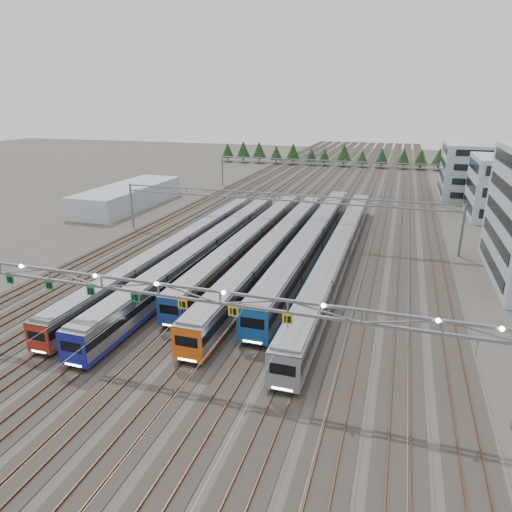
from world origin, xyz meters
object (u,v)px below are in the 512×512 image
(train_c, at_px, (253,239))
(depot_bldg_north, at_px, (492,171))
(train_d, at_px, (275,248))
(train_e, at_px, (312,240))
(gantry_mid, at_px, (280,203))
(train_f, at_px, (339,250))
(gantry_near, at_px, (157,292))
(west_shed, at_px, (129,196))
(gantry_far, at_px, (325,166))
(depot_bldg_mid, at_px, (510,188))
(train_b, at_px, (208,250))
(train_a, at_px, (182,246))

(train_c, bearing_deg, depot_bldg_north, 53.77)
(train_c, distance_m, train_d, 5.93)
(train_e, xyz_separation_m, gantry_mid, (-6.75, 5.91, 4.07))
(train_f, height_order, depot_bldg_north, depot_bldg_north)
(gantry_mid, bearing_deg, train_e, -41.22)
(gantry_near, xyz_separation_m, gantry_mid, (0.05, 40.12, -0.70))
(train_f, relative_size, west_shed, 2.16)
(train_c, bearing_deg, gantry_far, 87.53)
(train_c, relative_size, gantry_far, 0.97)
(train_c, xyz_separation_m, train_e, (9.00, 1.31, 0.22))
(train_e, relative_size, gantry_mid, 1.04)
(gantry_far, bearing_deg, train_d, -87.70)
(gantry_far, distance_m, west_shed, 48.94)
(train_d, bearing_deg, train_e, 48.92)
(gantry_mid, relative_size, depot_bldg_north, 2.56)
(gantry_mid, xyz_separation_m, depot_bldg_mid, (39.09, 28.58, -0.42))
(gantry_near, bearing_deg, train_b, 104.62)
(train_d, bearing_deg, depot_bldg_mid, 47.11)
(train_f, height_order, gantry_mid, gantry_mid)
(depot_bldg_north, bearing_deg, gantry_mid, -128.47)
(gantry_far, relative_size, depot_bldg_north, 2.56)
(train_b, bearing_deg, train_a, 168.64)
(depot_bldg_mid, bearing_deg, gantry_near, -119.67)
(train_d, distance_m, train_e, 6.85)
(gantry_mid, bearing_deg, train_f, -38.98)
(depot_bldg_mid, bearing_deg, west_shed, -169.71)
(train_c, distance_m, train_e, 9.10)
(train_a, distance_m, depot_bldg_north, 80.35)
(gantry_mid, height_order, gantry_far, same)
(gantry_far, bearing_deg, gantry_mid, -90.00)
(train_b, distance_m, gantry_near, 27.02)
(train_d, height_order, west_shed, west_shed)
(depot_bldg_mid, bearing_deg, gantry_mid, -143.83)
(depot_bldg_mid, bearing_deg, depot_bldg_north, 90.33)
(gantry_far, height_order, depot_bldg_mid, depot_bldg_mid)
(gantry_near, relative_size, west_shed, 1.88)
(train_b, xyz_separation_m, train_d, (9.00, 3.35, 0.06))
(train_c, bearing_deg, depot_bldg_mid, 40.89)
(depot_bldg_mid, relative_size, west_shed, 0.53)
(train_c, height_order, depot_bldg_north, depot_bldg_north)
(train_a, bearing_deg, gantry_far, 79.12)
(train_a, bearing_deg, train_d, 10.27)
(train_b, relative_size, train_e, 0.99)
(train_a, relative_size, train_e, 0.99)
(train_d, distance_m, gantry_far, 56.28)
(train_b, height_order, depot_bldg_mid, depot_bldg_mid)
(gantry_mid, xyz_separation_m, depot_bldg_north, (38.97, 49.05, -0.06))
(train_b, height_order, gantry_mid, gantry_mid)
(gantry_near, relative_size, gantry_far, 1.00)
(train_e, bearing_deg, train_d, -131.08)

